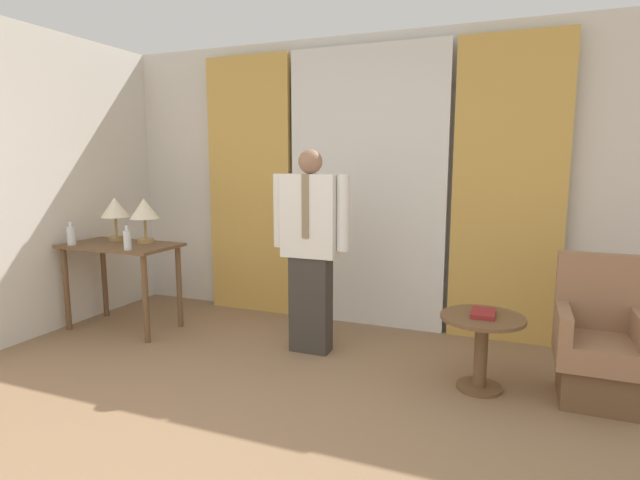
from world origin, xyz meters
The scene contains 13 objects.
wall_back centered at (0.00, 3.01, 1.35)m, with size 10.00×0.06×2.70m.
curtain_sheer_center centered at (0.00, 2.88, 1.29)m, with size 1.49×0.06×2.58m.
curtain_drape_left centered at (-1.24, 2.88, 1.29)m, with size 0.91×0.06×2.58m.
curtain_drape_right centered at (1.24, 2.88, 1.29)m, with size 0.91×0.06×2.58m.
desk centered at (-2.04, 1.90, 0.66)m, with size 1.03×0.57×0.80m.
table_lamp_left centered at (-2.21, 2.04, 1.10)m, with size 0.26×0.26×0.41m.
table_lamp_right centered at (-1.87, 2.04, 1.10)m, with size 0.26×0.26×0.41m.
bottle_near_edge centered at (-2.40, 1.69, 0.89)m, with size 0.07×0.07×0.21m.
bottle_by_lamp centered at (-1.75, 1.68, 0.89)m, with size 0.06×0.06×0.21m.
person centered at (-0.20, 2.03, 0.89)m, with size 0.65×0.21×1.64m.
armchair centered at (1.86, 1.94, 0.35)m, with size 0.52×0.54×0.94m.
side_table centered at (1.15, 1.80, 0.35)m, with size 0.56×0.56×0.52m.
book centered at (1.15, 1.82, 0.53)m, with size 0.15×0.23×0.03m.
Camera 1 is at (1.33, -1.60, 1.54)m, focal length 28.00 mm.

